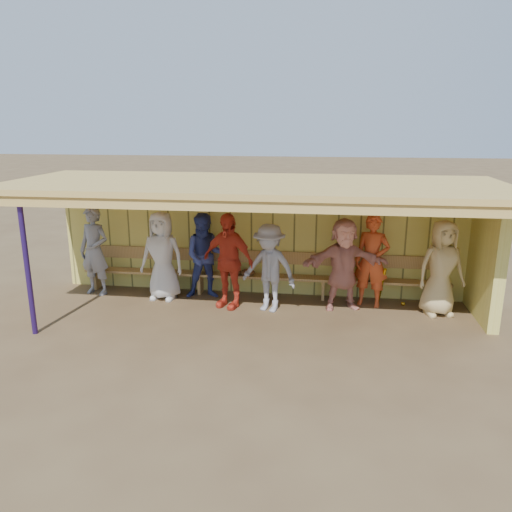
{
  "coord_description": "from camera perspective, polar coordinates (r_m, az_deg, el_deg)",
  "views": [
    {
      "loc": [
        1.28,
        -8.75,
        3.52
      ],
      "look_at": [
        0.0,
        0.35,
        1.05
      ],
      "focal_mm": 35.0,
      "sensor_mm": 36.0,
      "label": 1
    }
  ],
  "objects": [
    {
      "name": "ground",
      "position": [
        9.51,
        -0.3,
        -6.66
      ],
      "size": [
        90.0,
        90.0,
        0.0
      ],
      "primitive_type": "plane",
      "color": "brown",
      "rests_on": "ground"
    },
    {
      "name": "dugout_structure",
      "position": [
        9.65,
        2.57,
        4.13
      ],
      "size": [
        8.8,
        3.2,
        2.5
      ],
      "color": "#DCCF5E",
      "rests_on": "ground"
    },
    {
      "name": "player_e",
      "position": [
        9.45,
        1.53,
        -1.39
      ],
      "size": [
        1.24,
        0.97,
        1.69
      ],
      "primitive_type": "imported",
      "rotation": [
        0.0,
        0.0,
        -0.35
      ],
      "color": "#97969E",
      "rests_on": "ground"
    },
    {
      "name": "player_h",
      "position": [
        9.85,
        20.42,
        -1.31
      ],
      "size": [
        1.0,
        0.79,
        1.81
      ],
      "primitive_type": "imported",
      "rotation": [
        0.0,
        0.0,
        0.26
      ],
      "color": "tan",
      "rests_on": "ground"
    },
    {
      "name": "bench",
      "position": [
        10.38,
        0.59,
        -1.7
      ],
      "size": [
        7.6,
        0.34,
        0.93
      ],
      "color": "tan",
      "rests_on": "ground"
    },
    {
      "name": "player_d",
      "position": [
        9.64,
        -3.23,
        -0.54
      ],
      "size": [
        1.19,
        0.84,
        1.87
      ],
      "primitive_type": "imported",
      "rotation": [
        0.0,
        0.0,
        -0.39
      ],
      "color": "red",
      "rests_on": "ground"
    },
    {
      "name": "player_a",
      "position": [
        10.9,
        -17.97,
        0.55
      ],
      "size": [
        0.76,
        0.59,
        1.86
      ],
      "primitive_type": "imported",
      "rotation": [
        0.0,
        0.0,
        -0.23
      ],
      "color": "gray",
      "rests_on": "ground"
    },
    {
      "name": "player_c",
      "position": [
        10.19,
        -5.77,
        -0.01
      ],
      "size": [
        0.98,
        0.84,
        1.77
      ],
      "primitive_type": "imported",
      "rotation": [
        0.0,
        0.0,
        0.21
      ],
      "color": "#323E8A",
      "rests_on": "ground"
    },
    {
      "name": "player_b",
      "position": [
        10.26,
        -10.67,
        0.03
      ],
      "size": [
        0.93,
        0.65,
        1.82
      ],
      "primitive_type": "imported",
      "rotation": [
        0.0,
        0.0,
        -0.08
      ],
      "color": "silver",
      "rests_on": "ground"
    },
    {
      "name": "player_f",
      "position": [
        9.68,
        9.96,
        -0.93
      ],
      "size": [
        1.73,
        0.92,
        1.78
      ],
      "primitive_type": "imported",
      "rotation": [
        0.0,
        0.0,
        0.25
      ],
      "color": "#E39280",
      "rests_on": "ground"
    },
    {
      "name": "dugout_equipment",
      "position": [
        10.38,
        -3.18,
        -1.95
      ],
      "size": [
        7.39,
        0.62,
        0.8
      ],
      "color": "gold",
      "rests_on": "ground"
    },
    {
      "name": "player_g",
      "position": [
        9.95,
        13.09,
        -0.52
      ],
      "size": [
        0.76,
        0.59,
        1.83
      ],
      "primitive_type": "imported",
      "rotation": [
        0.0,
        0.0,
        -0.26
      ],
      "color": "#D14A21",
      "rests_on": "ground"
    }
  ]
}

